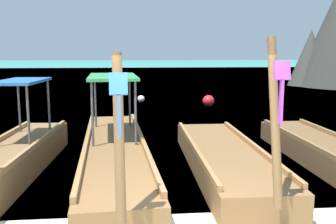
% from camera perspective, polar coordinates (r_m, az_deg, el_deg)
% --- Properties ---
extents(sea_water, '(120.00, 120.00, 0.00)m').
position_cam_1_polar(sea_water, '(65.66, -4.76, 6.77)').
color(sea_water, '#2DB29E').
rests_on(sea_water, ground).
extents(longtail_boat_orange_ribbon, '(1.28, 5.51, 2.58)m').
position_cam_1_polar(longtail_boat_orange_ribbon, '(8.57, -22.09, -6.27)').
color(longtail_boat_orange_ribbon, brown).
rests_on(longtail_boat_orange_ribbon, ground).
extents(longtail_boat_blue_ribbon, '(1.70, 7.39, 2.54)m').
position_cam_1_polar(longtail_boat_blue_ribbon, '(8.17, -8.03, -6.45)').
color(longtail_boat_blue_ribbon, brown).
rests_on(longtail_boat_blue_ribbon, ground).
extents(longtail_boat_violet_ribbon, '(1.43, 5.99, 2.76)m').
position_cam_1_polar(longtail_boat_violet_ribbon, '(8.25, 8.45, -7.03)').
color(longtail_boat_violet_ribbon, brown).
rests_on(longtail_boat_violet_ribbon, ground).
extents(longtail_boat_red_ribbon, '(1.17, 6.10, 2.63)m').
position_cam_1_polar(longtail_boat_red_ribbon, '(9.24, 23.09, -5.88)').
color(longtail_boat_red_ribbon, brown).
rests_on(longtail_boat_red_ribbon, ground).
extents(mooring_buoy_near, '(0.55, 0.55, 0.55)m').
position_cam_1_polar(mooring_buoy_near, '(17.77, 6.14, 1.66)').
color(mooring_buoy_near, red).
rests_on(mooring_buoy_near, sea_water).
extents(mooring_buoy_far, '(0.36, 0.36, 0.36)m').
position_cam_1_polar(mooring_buoy_far, '(19.29, -4.10, 2.00)').
color(mooring_buoy_far, white).
rests_on(mooring_buoy_far, sea_water).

